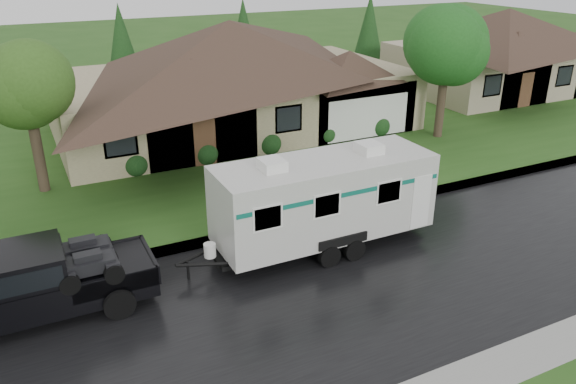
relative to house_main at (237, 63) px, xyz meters
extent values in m
plane|color=#264E18|center=(-2.29, -13.84, -3.59)|extent=(140.00, 140.00, 0.00)
cube|color=black|center=(-2.29, -15.84, -3.59)|extent=(140.00, 8.00, 0.01)
cube|color=gray|center=(-2.29, -11.59, -3.52)|extent=(140.00, 0.50, 0.15)
cube|color=#264E18|center=(-2.29, 1.16, -3.52)|extent=(140.00, 26.00, 0.15)
cube|color=gray|center=(-0.29, 0.16, -1.94)|extent=(18.00, 10.00, 3.00)
pyramid|color=#39261F|center=(-0.29, 0.16, 2.16)|extent=(19.44, 10.80, 2.60)
cube|color=gray|center=(5.11, -2.84, -2.09)|extent=(5.76, 4.00, 2.70)
cube|color=tan|center=(19.71, 0.66, -1.94)|extent=(14.00, 9.00, 3.00)
pyramid|color=#39261F|center=(19.71, 0.66, 1.86)|extent=(15.12, 9.72, 2.30)
cube|color=tan|center=(23.91, -1.84, -2.09)|extent=(4.48, 4.00, 2.70)
cylinder|color=#382B1E|center=(-10.28, -4.71, -2.11)|extent=(0.41, 0.41, 2.67)
sphere|color=#3B6821|center=(-10.28, -4.71, 0.82)|extent=(3.69, 3.69, 3.69)
cylinder|color=#382B1E|center=(8.58, -6.13, -2.03)|extent=(0.43, 0.43, 2.82)
sphere|color=#236621|center=(8.58, -6.13, 1.06)|extent=(3.90, 3.90, 3.90)
sphere|color=#143814|center=(-6.59, -4.54, -2.94)|extent=(1.00, 1.00, 1.00)
sphere|color=#143814|center=(-3.44, -4.54, -2.94)|extent=(1.00, 1.00, 1.00)
sphere|color=#143814|center=(-0.29, -4.54, -2.94)|extent=(1.00, 1.00, 1.00)
sphere|color=#143814|center=(2.86, -4.54, -2.94)|extent=(1.00, 1.00, 1.00)
sphere|color=#143814|center=(6.01, -4.54, -2.94)|extent=(1.00, 1.00, 1.00)
cube|color=black|center=(-11.11, -13.47, -2.80)|extent=(6.06, 2.02, 0.87)
cube|color=black|center=(-11.51, -13.47, -2.03)|extent=(2.42, 1.90, 0.91)
cube|color=black|center=(-11.51, -13.47, -1.97)|extent=(2.22, 1.94, 0.56)
cube|color=black|center=(-9.19, -13.47, -2.60)|extent=(2.22, 1.92, 0.06)
cylinder|color=black|center=(-9.19, -14.46, -3.17)|extent=(0.85, 0.32, 0.85)
cylinder|color=black|center=(-9.19, -12.48, -3.17)|extent=(0.85, 0.32, 0.85)
cube|color=beige|center=(-2.41, -13.47, -1.80)|extent=(7.07, 2.42, 2.47)
cube|color=black|center=(-2.41, -13.47, -3.19)|extent=(7.48, 1.21, 0.14)
cube|color=#0E6351|center=(-2.41, -13.47, -1.25)|extent=(6.93, 2.44, 0.14)
cube|color=white|center=(-4.23, -13.47, -0.40)|extent=(0.71, 0.81, 0.32)
cube|color=white|center=(-0.79, -13.47, -0.40)|extent=(0.71, 0.81, 0.32)
cylinder|color=black|center=(-2.87, -14.66, -3.24)|extent=(0.71, 0.24, 0.71)
cylinder|color=black|center=(-2.87, -12.28, -3.24)|extent=(0.71, 0.24, 0.71)
cylinder|color=black|center=(-1.96, -14.66, -3.24)|extent=(0.71, 0.24, 0.71)
cylinder|color=black|center=(-1.96, -12.28, -3.24)|extent=(0.71, 0.24, 0.71)
camera|label=1|loc=(-10.70, -27.62, 5.47)|focal=35.00mm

